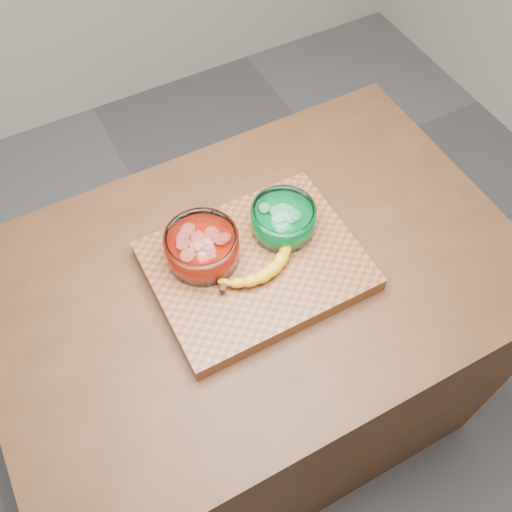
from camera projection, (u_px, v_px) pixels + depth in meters
name	position (u px, v px, depth m)	size (l,w,h in m)	color
ground	(256.00, 406.00, 2.02)	(3.50, 3.50, 0.00)	#545458
counter	(256.00, 354.00, 1.65)	(1.20, 0.80, 0.90)	#492915
cutting_board	(256.00, 266.00, 1.26)	(0.45, 0.35, 0.04)	brown
bowl_red	(202.00, 247.00, 1.22)	(0.16, 0.16, 0.07)	white
bowl_green	(283.00, 219.00, 1.26)	(0.14, 0.14, 0.07)	white
banana	(258.00, 259.00, 1.22)	(0.23, 0.14, 0.03)	gold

